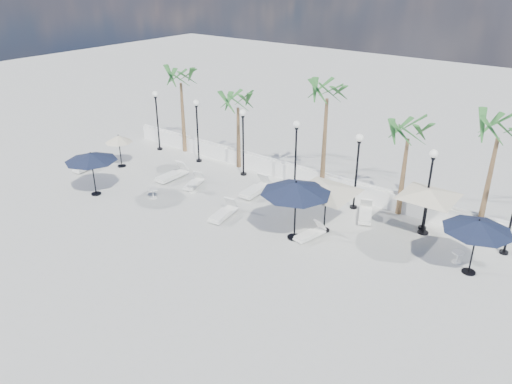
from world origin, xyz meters
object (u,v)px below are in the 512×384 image
Objects in this scene: lounger_0 at (87,166)px; lounger_1 at (172,175)px; lounger_4 at (365,214)px; parasol_cream_sq_a at (327,185)px; lounger_3 at (194,183)px; lounger_6 at (310,234)px; parasol_navy_right at (478,226)px; parasol_navy_mid at (296,188)px; lounger_5 at (223,213)px; parasol_navy_left at (91,157)px; parasol_cream_sq_b at (430,190)px; parasol_cream_small at (119,139)px; lounger_2 at (256,189)px.

lounger_0 is 0.88× the size of lounger_1.
parasol_cream_sq_a reaches higher than lounger_4.
lounger_0 is 1.08× the size of lounger_3.
parasol_navy_right is at bearing 25.04° from lounger_6.
parasol_navy_mid is at bearing -164.62° from parasol_navy_right.
parasol_cream_sq_a reaches higher than lounger_5.
lounger_3 is at bearing -174.52° from lounger_6.
parasol_navy_right reaches higher than lounger_4.
lounger_0 is 0.69× the size of parasol_navy_left.
lounger_6 is at bearing 38.95° from parasol_navy_mid.
parasol_cream_sq_b is at bearing 54.29° from lounger_6.
lounger_6 is 0.63× the size of parasol_navy_left.
lounger_3 is 0.86× the size of parasol_cream_small.
lounger_4 is 0.62× the size of parasol_navy_mid.
lounger_6 is 2.28m from parasol_cream_sq_a.
lounger_3 is 0.37× the size of parasol_cream_sq_b.
lounger_1 reaches higher than lounger_4.
lounger_6 is at bearing -5.82° from lounger_1.
parasol_navy_mid is 1.16× the size of parasol_navy_right.
parasol_navy_left is at bearing -113.86° from lounger_1.
lounger_0 is at bearing -164.62° from lounger_2.
parasol_navy_left reaches higher than lounger_2.
parasol_navy_right is (6.41, 1.47, 1.88)m from lounger_6.
parasol_cream_sq_b is at bearing -5.67° from lounger_3.
lounger_5 is at bearing -85.58° from lounger_2.
lounger_0 reaches higher than lounger_6.
lounger_6 is at bearing 14.53° from parasol_navy_left.
lounger_1 is 5.63m from lounger_5.
parasol_navy_right is at bearing -37.77° from parasol_cream_sq_b.
lounger_4 is 3.37m from lounger_6.
lounger_4 is 6.75m from lounger_5.
parasol_navy_mid reaches higher than lounger_5.
lounger_4 is 3.18m from parasol_cream_sq_a.
lounger_0 is 0.93× the size of lounger_5.
lounger_4 reaches higher than lounger_0.
parasol_cream_small reaches higher than lounger_0.
parasol_navy_left is 1.01× the size of parasol_navy_right.
parasol_navy_left is at bearing -166.03° from parasol_navy_right.
parasol_cream_small is (-8.71, -1.82, 1.43)m from lounger_2.
lounger_2 is 0.71× the size of parasol_navy_mid.
lounger_1 is 4.09m from parasol_cream_small.
parasol_cream_sq_a is at bearing 0.60° from lounger_0.
parasol_cream_sq_a is (8.13, 0.02, 2.07)m from lounger_3.
lounger_5 reaches higher than lounger_6.
parasol_navy_right is (14.38, 0.55, 1.88)m from lounger_3.
lounger_5 is at bearing -152.08° from parasol_cream_sq_b.
parasol_cream_sq_a reaches higher than parasol_navy_right.
lounger_5 is 9.33m from parasol_cream_small.
lounger_2 is at bearing 165.25° from lounger_4.
lounger_1 is 16.17m from parasol_navy_right.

